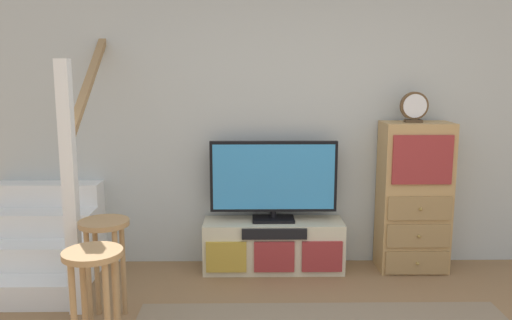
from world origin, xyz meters
name	(u,v)px	position (x,y,z in m)	size (l,w,h in m)	color
back_wall	(307,113)	(0.00, 2.46, 1.35)	(6.40, 0.12, 2.70)	#B2B7B2
media_console	(273,246)	(-0.30, 2.19, 0.22)	(1.20, 0.38, 0.44)	beige
television	(274,179)	(-0.30, 2.22, 0.81)	(1.08, 0.22, 0.69)	black
side_cabinet	(414,197)	(0.91, 2.20, 0.64)	(0.58, 0.38, 1.29)	tan
desk_clock	(414,107)	(0.87, 2.19, 1.42)	(0.23, 0.08, 0.25)	#4C3823
staircase	(49,229)	(-2.24, 2.20, 0.37)	(1.00, 1.36, 2.20)	white
bar_stool_near	(94,282)	(-1.40, 0.69, 0.53)	(0.34, 0.34, 0.72)	#A37A4C
bar_stool_far	(105,247)	(-1.49, 1.27, 0.53)	(0.34, 0.34, 0.72)	#A37A4C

